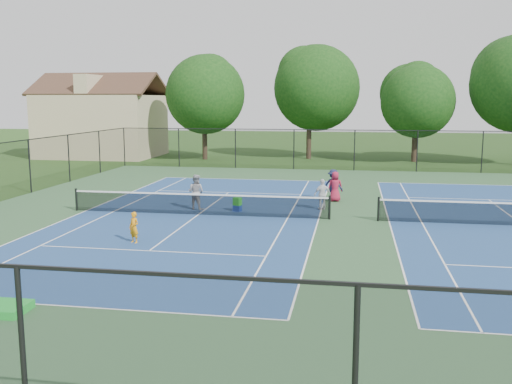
% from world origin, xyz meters
% --- Properties ---
extents(ground, '(140.00, 140.00, 0.00)m').
position_xyz_m(ground, '(0.00, 0.00, 0.00)').
color(ground, '#234716').
rests_on(ground, ground).
extents(court_pad, '(36.00, 36.00, 0.01)m').
position_xyz_m(court_pad, '(0.00, 0.00, 0.00)').
color(court_pad, '#2D5031').
rests_on(court_pad, ground).
extents(tennis_court_left, '(12.00, 23.83, 1.07)m').
position_xyz_m(tennis_court_left, '(-7.00, 0.00, 0.10)').
color(tennis_court_left, navy).
rests_on(tennis_court_left, ground).
extents(perimeter_fence, '(36.08, 36.08, 3.02)m').
position_xyz_m(perimeter_fence, '(0.00, 0.00, 1.60)').
color(perimeter_fence, black).
rests_on(perimeter_fence, ground).
extents(tree_back_a, '(6.80, 6.80, 9.15)m').
position_xyz_m(tree_back_a, '(-13.00, 24.00, 6.04)').
color(tree_back_a, '#2D2116').
rests_on(tree_back_a, ground).
extents(tree_back_b, '(7.60, 7.60, 10.03)m').
position_xyz_m(tree_back_b, '(-4.00, 26.00, 6.60)').
color(tree_back_b, '#2D2116').
rests_on(tree_back_b, ground).
extents(tree_back_c, '(6.00, 6.00, 8.40)m').
position_xyz_m(tree_back_c, '(5.00, 25.00, 5.48)').
color(tree_back_c, '#2D2116').
rests_on(tree_back_c, ground).
extents(clapboard_house, '(10.80, 8.10, 7.65)m').
position_xyz_m(clapboard_house, '(-23.00, 25.00, 3.09)').
color(clapboard_house, tan).
rests_on(clapboard_house, ground).
extents(child_player, '(0.50, 0.42, 1.15)m').
position_xyz_m(child_player, '(-7.94, -5.38, 0.58)').
color(child_player, orange).
rests_on(child_player, ground).
extents(instructor, '(0.95, 0.82, 1.70)m').
position_xyz_m(instructor, '(-7.45, 1.25, 0.85)').
color(instructor, '#97979A').
rests_on(instructor, ground).
extents(bystander_a, '(0.94, 0.73, 1.48)m').
position_xyz_m(bystander_a, '(-1.48, 2.21, 0.74)').
color(bystander_a, silver).
rests_on(bystander_a, ground).
extents(bystander_b, '(1.21, 0.93, 1.65)m').
position_xyz_m(bystander_b, '(-1.07, 4.76, 0.82)').
color(bystander_b, '#1C213E').
rests_on(bystander_b, ground).
extents(bystander_c, '(0.84, 0.63, 1.56)m').
position_xyz_m(bystander_c, '(-0.97, 4.58, 0.78)').
color(bystander_c, maroon).
rests_on(bystander_c, ground).
extents(ball_crate, '(0.44, 0.39, 0.29)m').
position_xyz_m(ball_crate, '(-5.40, 1.11, 0.15)').
color(ball_crate, navy).
rests_on(ball_crate, ground).
extents(ball_hopper, '(0.42, 0.38, 0.37)m').
position_xyz_m(ball_hopper, '(-5.40, 1.11, 0.48)').
color(ball_hopper, green).
rests_on(ball_hopper, ball_crate).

